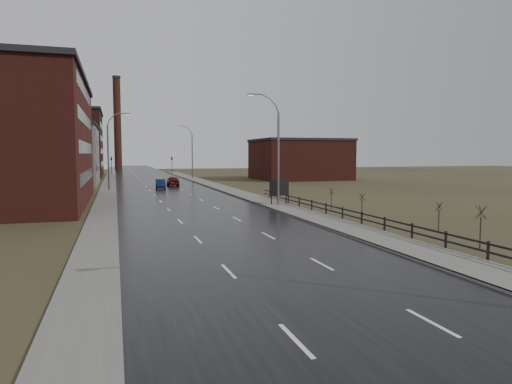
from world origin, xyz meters
TOP-DOWN VIEW (x-y plane):
  - road at (0.00, 60.00)m, footprint 14.00×300.00m
  - sidewalk_right at (8.60, 35.00)m, footprint 3.20×180.00m
  - curb_right at (7.08, 35.00)m, footprint 0.16×180.00m
  - sidewalk_left at (-8.20, 60.00)m, footprint 2.40×260.00m
  - warehouse_mid at (-17.99, 78.00)m, footprint 16.32×20.40m
  - warehouse_far at (-22.99, 108.00)m, footprint 26.52×24.48m
  - building_right at (30.30, 82.00)m, footprint 18.36×16.32m
  - smokestack at (-6.00, 150.00)m, footprint 2.70×2.70m
  - streetlight_right_mid at (8.50, 36.00)m, footprint 3.36×0.28m
  - streetlight_left at (-7.70, 62.00)m, footprint 3.36×0.28m
  - streetlight_right_far at (8.50, 90.00)m, footprint 3.36×0.28m
  - guardrail at (10.30, 18.31)m, footprint 0.10×53.05m
  - shrub_c at (12.16, 12.49)m, footprint 0.59×0.63m
  - shrub_d at (14.10, 18.27)m, footprint 0.49×0.52m
  - shrub_e at (11.93, 24.78)m, footprint 0.52×0.55m
  - shrub_f at (12.89, 32.17)m, footprint 0.49×0.52m
  - billboard at (9.10, 36.57)m, footprint 2.12×0.17m
  - traffic_light_left at (-8.00, 120.00)m, footprint 0.58×2.73m
  - traffic_light_right at (8.00, 120.00)m, footprint 0.58×2.73m
  - car_near at (-0.48, 63.38)m, footprint 1.82×4.40m
  - car_far at (2.11, 69.08)m, footprint 2.10×4.82m

SIDE VIEW (x-z plane):
  - road at x=0.00m, z-range 0.00..0.06m
  - sidewalk_left at x=-8.20m, z-range 0.00..0.12m
  - sidewalk_right at x=8.60m, z-range 0.00..0.18m
  - curb_right at x=7.08m, z-range 0.00..0.18m
  - car_near at x=-0.48m, z-range 0.00..1.41m
  - guardrail at x=10.30m, z-range 0.16..1.26m
  - car_far at x=2.11m, z-range 0.00..1.62m
  - shrub_d at x=14.10m, z-range 0.06..2.11m
  - shrub_f at x=12.89m, z-range 0.06..2.12m
  - shrub_e at x=11.93m, z-range 0.07..2.26m
  - shrub_c at x=12.16m, z-range 0.08..2.60m
  - billboard at x=9.10m, z-range 0.44..3.12m
  - building_right at x=30.30m, z-range 0.01..8.51m
  - traffic_light_left at x=-8.00m, z-range 1.95..7.25m
  - traffic_light_right at x=8.00m, z-range 1.95..7.25m
  - warehouse_mid at x=-17.99m, z-range 0.01..10.51m
  - streetlight_right_mid at x=8.50m, z-range 0.16..11.51m
  - streetlight_left at x=-7.70m, z-range 0.16..11.51m
  - streetlight_right_far at x=8.50m, z-range 0.16..11.51m
  - warehouse_far at x=-22.99m, z-range 0.01..15.51m
  - smokestack at x=-6.00m, z-range 0.15..30.85m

